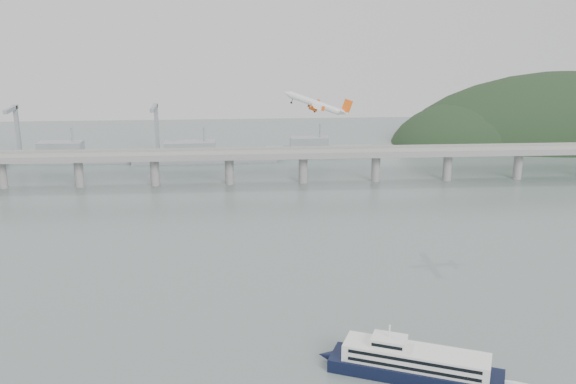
{
  "coord_description": "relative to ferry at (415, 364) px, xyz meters",
  "views": [
    {
      "loc": [
        -19.89,
        -241.99,
        123.27
      ],
      "look_at": [
        0.0,
        55.0,
        36.0
      ],
      "focal_mm": 42.0,
      "sensor_mm": 36.0,
      "label": 1
    }
  ],
  "objects": [
    {
      "name": "ground",
      "position": [
        -35.94,
        45.87,
        -4.83
      ],
      "size": [
        900.0,
        900.0,
        0.0
      ],
      "primitive_type": "plane",
      "color": "slate",
      "rests_on": "ground"
    },
    {
      "name": "bridge",
      "position": [
        -37.09,
        245.87,
        12.82
      ],
      "size": [
        800.0,
        22.0,
        23.9
      ],
      "color": "gray",
      "rests_on": "ground"
    },
    {
      "name": "ferry",
      "position": [
        0.0,
        0.0,
        0.0
      ],
      "size": [
        89.34,
        44.7,
        17.81
      ],
      "rotation": [
        0.0,
        0.0,
        -0.4
      ],
      "color": "black",
      "rests_on": "ground"
    },
    {
      "name": "distant_fleet",
      "position": [
        -191.29,
        310.95,
        1.39
      ],
      "size": [
        453.0,
        60.9,
        40.0
      ],
      "color": "gray",
      "rests_on": "ground"
    },
    {
      "name": "airliner",
      "position": [
        -20.4,
        125.66,
        67.79
      ],
      "size": [
        34.56,
        31.24,
        14.1
      ],
      "rotation": [
        0.05,
        -0.34,
        3.09
      ],
      "color": "white",
      "rests_on": "ground"
    }
  ]
}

